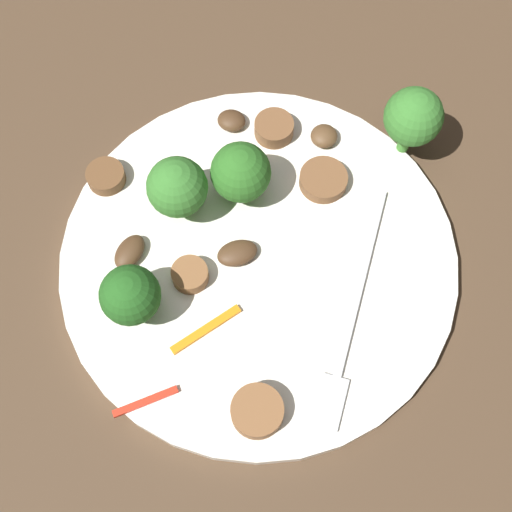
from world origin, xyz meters
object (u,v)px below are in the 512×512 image
sausage_slice_1 (255,411)px  pepper_strip_0 (143,402)px  sausage_slice_0 (103,176)px  mushroom_1 (235,250)px  sausage_slice_2 (272,128)px  mushroom_3 (322,136)px  pepper_strip_1 (203,329)px  broccoli_floret_0 (127,295)px  plate (256,259)px  mushroom_2 (229,121)px  broccoli_floret_1 (175,188)px  sausage_slice_4 (187,275)px  broccoli_floret_2 (238,173)px  mushroom_0 (127,251)px  broccoli_floret_3 (411,117)px  fork (348,320)px  sausage_slice_3 (321,180)px

sausage_slice_1 → pepper_strip_0: (-0.01, -0.07, -0.01)m
sausage_slice_0 → mushroom_1: bearing=59.4°
sausage_slice_2 → mushroom_3: 0.04m
mushroom_1 → pepper_strip_1: 0.06m
broccoli_floret_0 → pepper_strip_1: (0.01, 0.05, -0.03)m
sausage_slice_1 → mushroom_3: 0.22m
pepper_strip_1 → sausage_slice_0: bearing=-146.0°
plate → sausage_slice_0: size_ratio=9.97×
sausage_slice_1 → broccoli_floret_0: bearing=-129.9°
sausage_slice_1 → mushroom_1: (-0.11, -0.02, -0.00)m
plate → mushroom_3: mushroom_3 is taller
mushroom_2 → broccoli_floret_1: bearing=-25.0°
sausage_slice_0 → sausage_slice_4: 0.10m
sausage_slice_0 → mushroom_2: bearing=118.5°
broccoli_floret_1 → mushroom_2: (-0.08, 0.04, -0.03)m
broccoli_floret_2 → mushroom_0: broccoli_floret_2 is taller
sausage_slice_1 → mushroom_3: (-0.21, 0.05, -0.00)m
broccoli_floret_3 → sausage_slice_2: broccoli_floret_3 is taller
broccoli_floret_0 → sausage_slice_4: bearing=124.3°
plate → fork: 0.08m
fork → pepper_strip_1: size_ratio=3.23×
sausage_slice_1 → mushroom_1: size_ratio=1.18×
sausage_slice_1 → mushroom_2: (-0.22, -0.02, -0.00)m
mushroom_2 → plate: bearing=11.1°
mushroom_0 → mushroom_3: 0.17m
pepper_strip_1 → sausage_slice_3: bearing=144.2°
sausage_slice_4 → mushroom_0: size_ratio=0.92×
sausage_slice_2 → sausage_slice_4: 0.14m
plate → mushroom_3: size_ratio=13.76×
broccoli_floret_3 → broccoli_floret_1: bearing=-71.7°
fork → sausage_slice_3: bearing=-155.9°
broccoli_floret_0 → fork: bearing=87.5°
broccoli_floret_3 → mushroom_0: 0.22m
broccoli_floret_0 → pepper_strip_0: broccoli_floret_0 is taller
broccoli_floret_1 → pepper_strip_1: bearing=13.0°
sausage_slice_1 → mushroom_1: bearing=-172.3°
plate → sausage_slice_0: 0.13m
sausage_slice_0 → pepper_strip_1: sausage_slice_0 is taller
sausage_slice_4 → mushroom_3: bearing=139.9°
sausage_slice_4 → pepper_strip_1: (0.04, 0.01, -0.00)m
plate → fork: fork is taller
fork → broccoli_floret_2: bearing=-126.5°
broccoli_floret_3 → plate: bearing=-50.1°
broccoli_floret_3 → mushroom_3: broccoli_floret_3 is taller
plate → mushroom_1: size_ratio=9.74×
broccoli_floret_3 → sausage_slice_0: 0.23m
sausage_slice_0 → sausage_slice_4: (0.08, 0.07, 0.00)m
broccoli_floret_3 → sausage_slice_4: 0.20m
fork → broccoli_floret_1: broccoli_floret_1 is taller
sausage_slice_0 → mushroom_0: bearing=20.6°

